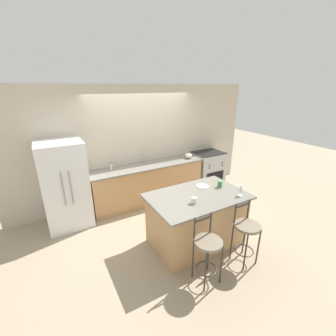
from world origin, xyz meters
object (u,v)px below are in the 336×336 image
wine_glass (241,188)px  pumpkin_decoration (189,156)px  coffee_mug (194,200)px  oven_range (207,169)px  refrigerator (65,185)px  soap_bottle (111,166)px  bar_stool_near (208,248)px  tumbler_cup (220,184)px  dinner_plate (202,186)px  bar_stool_far (246,232)px

wine_glass → pumpkin_decoration: size_ratio=1.15×
wine_glass → coffee_mug: bearing=167.8°
wine_glass → coffee_mug: 0.84m
pumpkin_decoration → oven_range: bearing=5.4°
refrigerator → wine_glass: refrigerator is taller
pumpkin_decoration → soap_bottle: bearing=174.5°
bar_stool_near → tumbler_cup: size_ratio=8.61×
bar_stool_near → dinner_plate: (0.66, 1.00, 0.39)m
soap_bottle → oven_range: bearing=-2.7°
pumpkin_decoration → dinner_plate: bearing=-116.1°
coffee_mug → dinner_plate: bearing=40.7°
coffee_mug → bar_stool_near: bearing=-106.5°
refrigerator → soap_bottle: bearing=10.8°
oven_range → tumbler_cup: (-1.17, -1.75, 0.51)m
oven_range → coffee_mug: (-1.92, -2.00, 0.50)m
coffee_mug → pumpkin_decoration: 2.29m
wine_glass → dinner_plate: bearing=118.9°
bar_stool_near → wine_glass: size_ratio=5.22×
oven_range → pumpkin_decoration: pumpkin_decoration is taller
bar_stool_near → dinner_plate: size_ratio=4.43×
bar_stool_far → tumbler_cup: 0.95m
bar_stool_near → soap_bottle: soap_bottle is taller
oven_range → soap_bottle: size_ratio=5.60×
tumbler_cup → refrigerator: bearing=145.0°
oven_range → dinner_plate: (-1.43, -1.58, 0.46)m
oven_range → coffee_mug: bearing=-133.8°
coffee_mug → tumbler_cup: size_ratio=1.01×
refrigerator → coffee_mug: 2.55m
bar_stool_far → dinner_plate: bearing=95.5°
pumpkin_decoration → soap_bottle: 1.93m
refrigerator → soap_bottle: (0.97, 0.19, 0.15)m
bar_stool_far → soap_bottle: soap_bottle is taller
oven_range → pumpkin_decoration: size_ratio=5.78×
bar_stool_near → pumpkin_decoration: bearing=60.9°
oven_range → dinner_plate: oven_range is taller
oven_range → dinner_plate: 2.18m
refrigerator → tumbler_cup: size_ratio=14.51×
bar_stool_far → wine_glass: 0.69m
oven_range → bar_stool_far: (-1.34, -2.58, 0.07)m
bar_stool_near → soap_bottle: (-0.52, 2.70, 0.45)m
oven_range → bar_stool_near: size_ratio=0.96×
bar_stool_near → coffee_mug: size_ratio=8.49×
oven_range → pumpkin_decoration: (-0.69, -0.07, 0.51)m
refrigerator → dinner_plate: 2.63m
bar_stool_far → coffee_mug: bearing=135.3°
tumbler_cup → pumpkin_decoration: bearing=74.1°
coffee_mug → pumpkin_decoration: size_ratio=0.71×
dinner_plate → soap_bottle: soap_bottle is taller
oven_range → wine_glass: size_ratio=5.02×
bar_stool_far → soap_bottle: size_ratio=5.83×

